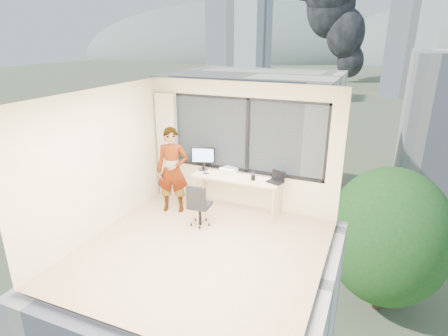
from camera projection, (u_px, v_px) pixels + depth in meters
The scene contains 24 objects.
floor at pixel (201, 250), 6.32m from camera, with size 4.00×4.00×0.01m, color #D5B18A.
ceiling at pixel (198, 96), 5.45m from camera, with size 4.00×4.00×0.01m, color white.
wall_front at pixel (120, 239), 4.15m from camera, with size 4.00×0.01×2.60m, color beige.
wall_left at pixel (99, 163), 6.62m from camera, with size 0.01×4.00×2.60m, color beige.
wall_right at pixel (329, 199), 5.15m from camera, with size 0.01×4.00×2.60m, color beige.
window_wall at pixel (245, 136), 7.53m from camera, with size 3.30×0.16×1.55m, color black, non-canonical shape.
curtain at pixel (168, 145), 8.20m from camera, with size 0.45×0.14×2.30m, color beige.
desk at pixel (236, 193), 7.64m from camera, with size 1.80×0.60×0.75m, color #CFAB8A.
chair at pixel (200, 204), 7.02m from camera, with size 0.45×0.45×0.88m, color black, non-canonical shape.
person at pixel (172, 170), 7.48m from camera, with size 0.64×0.42×1.75m, color #2D2D33.
monitor at pixel (203, 158), 7.81m from camera, with size 0.50×0.11×0.50m, color black, non-canonical shape.
game_console at pixel (229, 170), 7.78m from camera, with size 0.31×0.26×0.07m, color white.
laptop at pixel (275, 178), 7.18m from camera, with size 0.31×0.33×0.20m, color black, non-canonical shape.
cellphone at pixel (206, 173), 7.67m from camera, with size 0.12×0.05×0.01m, color black.
pen_cup at pixel (253, 177), 7.31m from camera, with size 0.09×0.09×0.11m, color black.
handbag at pixel (278, 174), 7.39m from camera, with size 0.25×0.13×0.19m, color #0B4446.
exterior_ground at pixel (373, 95), 115.13m from camera, with size 400.00×400.00×0.04m, color #515B3D.
near_bldg_a at pixel (253, 143), 38.00m from camera, with size 16.00×12.00×14.00m, color #EDE3C7.
far_tower_a at pixel (240, 48), 101.52m from camera, with size 14.00×14.00×28.00m, color silver.
far_tower_b at pixel (410, 44), 107.14m from camera, with size 13.00×13.00×30.00m, color silver.
far_tower_d at pixel (230, 51), 159.37m from camera, with size 16.00×14.00×22.00m, color silver.
hill_a at pixel (239, 56), 332.47m from camera, with size 288.00×216.00×90.00m, color slate.
tree_a at pixel (153, 188), 34.63m from camera, with size 7.00×7.00×8.00m, color #1F551C, non-canonical shape.
tree_b at pixel (385, 250), 23.68m from camera, with size 7.60×7.60×9.00m, color #1F551C, non-canonical shape.
Camera 1 is at (2.49, -4.90, 3.45)m, focal length 29.82 mm.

